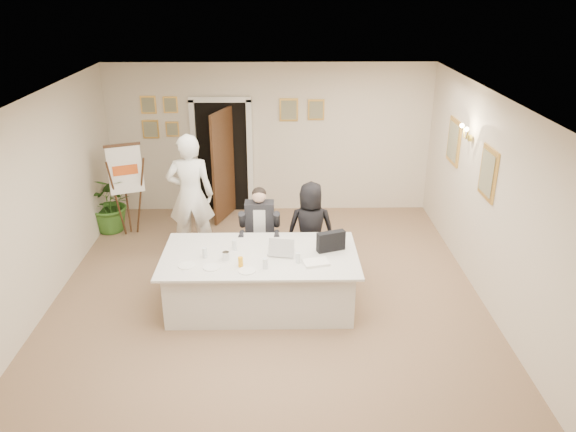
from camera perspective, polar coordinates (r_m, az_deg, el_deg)
The scene contains 28 objects.
floor at distance 7.90m, azimuth -2.07°, elevation -8.82°, with size 7.00×7.00×0.00m, color olive.
ceiling at distance 6.85m, azimuth -2.41°, elevation 11.51°, with size 6.00×7.00×0.02m, color white.
wall_back at distance 10.58m, azimuth -1.84°, elevation 7.83°, with size 6.00×0.10×2.80m, color beige.
wall_front at distance 4.24m, azimuth -3.23°, elevation -17.68°, with size 6.00×0.10×2.80m, color beige.
wall_left at distance 7.92m, azimuth -24.47°, elevation 0.43°, with size 0.10×7.00×2.80m, color beige.
wall_right at distance 7.79m, azimuth 20.43°, elevation 0.71°, with size 0.10×7.00×2.80m, color beige.
doorway at distance 10.56m, azimuth -6.65°, elevation 5.64°, with size 1.14×0.86×2.20m.
pictures_back_wall at distance 10.49m, azimuth -6.32°, elevation 10.11°, with size 3.40×0.06×0.80m, color #E5B34E, non-canonical shape.
pictures_right_wall at distance 8.73m, azimuth 17.90°, elevation 5.82°, with size 0.06×2.20×0.80m, color #E5B34E, non-canonical shape.
wall_sconce at distance 8.62m, azimuth 17.74°, elevation 8.06°, with size 0.20×0.30×0.24m, color gold, non-canonical shape.
conference_table at distance 7.67m, azimuth -2.83°, elevation -6.46°, with size 2.61×1.39×0.78m.
seated_man at distance 8.39m, azimuth -2.89°, elevation -1.51°, with size 0.59×0.63×1.37m, color black, non-canonical shape.
flip_chart at distance 10.00m, azimuth -16.01°, elevation 2.12°, with size 0.58×0.46×1.62m.
standing_man at distance 9.00m, azimuth -9.87°, elevation 2.07°, with size 0.73×0.48×2.00m, color white.
standing_woman at distance 8.36m, azimuth 2.31°, elevation -1.32°, with size 0.71×0.46×1.44m, color black.
potted_palm at distance 10.34m, azimuth -17.57°, elevation 1.29°, with size 0.95×0.82×1.06m, color #316020.
laptop at distance 7.45m, azimuth -0.69°, elevation -2.83°, with size 0.34×0.36×0.28m, color #B7BABC, non-canonical shape.
laptop_bag at distance 7.55m, azimuth 4.38°, elevation -2.57°, with size 0.39×0.11×0.27m, color black.
paper_stack at distance 7.25m, azimuth 2.86°, elevation -4.73°, with size 0.32×0.23×0.03m, color white.
plate_left at distance 7.30m, azimuth -10.26°, elevation -4.96°, with size 0.23×0.23×0.01m, color white.
plate_mid at distance 7.21m, azimuth -7.76°, elevation -5.19°, with size 0.22×0.22×0.01m, color white.
plate_near at distance 7.08m, azimuth -4.20°, elevation -5.57°, with size 0.22×0.22×0.01m, color white.
glass_a at distance 7.45m, azimuth -8.46°, elevation -3.71°, with size 0.06×0.06×0.14m, color silver.
glass_b at distance 7.11m, azimuth -2.32°, elevation -4.85°, with size 0.06×0.06×0.14m, color silver.
glass_c at distance 7.24m, azimuth 1.02°, elevation -4.28°, with size 0.06×0.06×0.14m, color silver.
glass_d at distance 7.61m, azimuth -5.47°, elevation -2.94°, with size 0.06×0.06×0.14m, color silver.
oj_glass at distance 7.17m, azimuth -4.84°, elevation -4.67°, with size 0.06×0.06×0.13m, color orange.
steel_jug at distance 7.37m, azimuth -6.33°, elevation -4.04°, with size 0.09×0.09×0.11m, color silver.
Camera 1 is at (0.18, -6.71, 4.16)m, focal length 35.00 mm.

